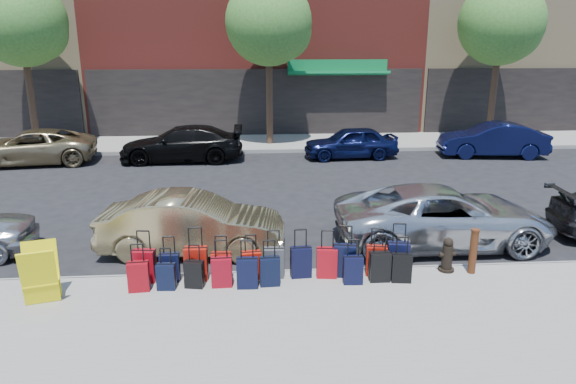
{
  "coord_description": "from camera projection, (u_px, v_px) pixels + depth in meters",
  "views": [
    {
      "loc": [
        -0.39,
        -14.08,
        4.61
      ],
      "look_at": [
        0.54,
        -1.5,
        0.95
      ],
      "focal_mm": 32.0,
      "sensor_mm": 36.0,
      "label": 1
    }
  ],
  "objects": [
    {
      "name": "suitcase_front_10",
      "position": [
        398.0,
        258.0,
        10.28
      ],
      "size": [
        0.46,
        0.3,
        1.05
      ],
      "rotation": [
        0.0,
        0.0,
        -0.15
      ],
      "color": "black",
      "rests_on": "sidewalk_near"
    },
    {
      "name": "suitcase_back_10",
      "position": [
        401.0,
        268.0,
        9.94
      ],
      "size": [
        0.4,
        0.27,
        0.9
      ],
      "rotation": [
        0.0,
        0.0,
        -0.13
      ],
      "color": "black",
      "rests_on": "sidewalk_near"
    },
    {
      "name": "suitcase_front_6",
      "position": [
        301.0,
        262.0,
        10.14
      ],
      "size": [
        0.42,
        0.25,
        0.98
      ],
      "rotation": [
        0.0,
        0.0,
        0.07
      ],
      "color": "black",
      "rests_on": "sidewalk_near"
    },
    {
      "name": "display_rack",
      "position": [
        40.0,
        274.0,
        9.11
      ],
      "size": [
        0.74,
        0.78,
        1.05
      ],
      "rotation": [
        0.0,
        0.0,
        0.27
      ],
      "color": "#FDEC0E",
      "rests_on": "sidewalk_near"
    },
    {
      "name": "car_near_2",
      "position": [
        443.0,
        216.0,
        12.09
      ],
      "size": [
        5.07,
        2.36,
        1.4
      ],
      "primitive_type": "imported",
      "rotation": [
        0.0,
        0.0,
        1.58
      ],
      "color": "silver",
      "rests_on": "ground"
    },
    {
      "name": "suitcase_back_1",
      "position": [
        166.0,
        276.0,
        9.63
      ],
      "size": [
        0.35,
        0.22,
        0.82
      ],
      "rotation": [
        0.0,
        0.0,
        -0.07
      ],
      "color": "black",
      "rests_on": "sidewalk_near"
    },
    {
      "name": "suitcase_front_3",
      "position": [
        221.0,
        267.0,
        9.97
      ],
      "size": [
        0.39,
        0.23,
        0.92
      ],
      "rotation": [
        0.0,
        0.0,
        -0.06
      ],
      "color": "#A6120A",
      "rests_on": "sidewalk_near"
    },
    {
      "name": "suitcase_front_2",
      "position": [
        196.0,
        263.0,
        10.01
      ],
      "size": [
        0.45,
        0.25,
        1.07
      ],
      "rotation": [
        0.0,
        0.0,
        -0.02
      ],
      "color": "#9A1209",
      "rests_on": "sidewalk_near"
    },
    {
      "name": "ground",
      "position": [
        266.0,
        210.0,
        14.8
      ],
      "size": [
        120.0,
        120.0,
        0.0
      ],
      "primitive_type": "plane",
      "color": "black",
      "rests_on": "ground"
    },
    {
      "name": "suitcase_front_8",
      "position": [
        345.0,
        261.0,
        10.16
      ],
      "size": [
        0.47,
        0.32,
        1.05
      ],
      "rotation": [
        0.0,
        0.0,
        -0.2
      ],
      "color": "black",
      "rests_on": "sidewalk_near"
    },
    {
      "name": "tree_center",
      "position": [
        272.0,
        25.0,
        22.44
      ],
      "size": [
        3.8,
        3.8,
        7.27
      ],
      "color": "black",
      "rests_on": "sidewalk_far"
    },
    {
      "name": "suitcase_back_3",
      "position": [
        222.0,
        272.0,
        9.74
      ],
      "size": [
        0.39,
        0.24,
        0.92
      ],
      "rotation": [
        0.0,
        0.0,
        0.03
      ],
      "color": "maroon",
      "rests_on": "sidewalk_near"
    },
    {
      "name": "suitcase_back_9",
      "position": [
        380.0,
        267.0,
        9.96
      ],
      "size": [
        0.4,
        0.23,
        0.94
      ],
      "rotation": [
        0.0,
        0.0,
        -0.01
      ],
      "color": "black",
      "rests_on": "sidewalk_near"
    },
    {
      "name": "sidewalk_far",
      "position": [
        259.0,
        143.0,
        24.36
      ],
      "size": [
        60.0,
        4.0,
        0.15
      ],
      "primitive_type": "cube",
      "color": "gray",
      "rests_on": "ground"
    },
    {
      "name": "curb_near",
      "position": [
        272.0,
        274.0,
        10.49
      ],
      "size": [
        60.0,
        0.08,
        0.15
      ],
      "primitive_type": "cube",
      "color": "gray",
      "rests_on": "ground"
    },
    {
      "name": "tree_left",
      "position": [
        24.0,
        24.0,
        21.7
      ],
      "size": [
        3.8,
        3.8,
        7.27
      ],
      "color": "black",
      "rests_on": "sidewalk_far"
    },
    {
      "name": "suitcase_front_4",
      "position": [
        251.0,
        265.0,
        10.05
      ],
      "size": [
        0.4,
        0.25,
        0.91
      ],
      "rotation": [
        0.0,
        0.0,
        0.13
      ],
      "color": "#B1170B",
      "rests_on": "sidewalk_near"
    },
    {
      "name": "suitcase_back_5",
      "position": [
        270.0,
        271.0,
        9.79
      ],
      "size": [
        0.39,
        0.24,
        0.9
      ],
      "rotation": [
        0.0,
        0.0,
        0.05
      ],
      "color": "black",
      "rests_on": "sidewalk_near"
    },
    {
      "name": "fire_hydrant",
      "position": [
        447.0,
        256.0,
        10.39
      ],
      "size": [
        0.36,
        0.32,
        0.71
      ],
      "rotation": [
        0.0,
        0.0,
        0.15
      ],
      "color": "black",
      "rests_on": "sidewalk_near"
    },
    {
      "name": "tree_right",
      "position": [
        504.0,
        25.0,
        23.18
      ],
      "size": [
        3.8,
        3.8,
        7.27
      ],
      "color": "black",
      "rests_on": "sidewalk_far"
    },
    {
      "name": "suitcase_front_7",
      "position": [
        327.0,
        263.0,
        10.12
      ],
      "size": [
        0.43,
        0.27,
        0.97
      ],
      "rotation": [
        0.0,
        0.0,
        -0.13
      ],
      "color": "#9E0A14",
      "rests_on": "sidewalk_near"
    },
    {
      "name": "suitcase_front_1",
      "position": [
        170.0,
        267.0,
        9.96
      ],
      "size": [
        0.38,
        0.21,
        0.91
      ],
      "rotation": [
        0.0,
        0.0,
        0.01
      ],
      "color": "black",
      "rests_on": "sidewalk_near"
    },
    {
      "name": "bollard",
      "position": [
        473.0,
        251.0,
        10.25
      ],
      "size": [
        0.17,
        0.17,
        0.93
      ],
      "color": "#38190C",
      "rests_on": "sidewalk_near"
    },
    {
      "name": "car_near_1",
      "position": [
        192.0,
        224.0,
        11.59
      ],
      "size": [
        4.24,
        1.77,
        1.36
      ],
      "primitive_type": "imported",
      "rotation": [
        0.0,
        0.0,
        1.49
      ],
      "color": "tan",
      "rests_on": "ground"
    },
    {
      "name": "sidewalk_near",
      "position": [
        278.0,
        326.0,
        8.56
      ],
      "size": [
        60.0,
        4.0,
        0.15
      ],
      "primitive_type": "cube",
      "color": "gray",
      "rests_on": "ground"
    },
    {
      "name": "suitcase_front_0",
      "position": [
        144.0,
        266.0,
        9.93
      ],
      "size": [
        0.45,
        0.28,
        1.03
      ],
      "rotation": [
        0.0,
        0.0,
        -0.1
      ],
      "color": "maroon",
      "rests_on": "sidewalk_near"
    },
    {
      "name": "car_far_0",
      "position": [
        31.0,
        147.0,
        20.25
      ],
      "size": [
        5.15,
        2.88,
        1.36
      ],
      "primitive_type": "imported",
      "rotation": [
        0.0,
        0.0,
        -1.44
      ],
      "color": "#8F7C57",
      "rests_on": "ground"
    },
    {
      "name": "car_far_1",
      "position": [
        182.0,
        144.0,
        20.72
      ],
      "size": [
        4.93,
        2.03,
        1.43
      ],
      "primitive_type": "imported",
      "rotation": [
        0.0,
        0.0,
        -1.57
      ],
      "color": "black",
      "rests_on": "ground"
    },
    {
      "name": "car_far_2",
      "position": [
        351.0,
        142.0,
        21.3
      ],
      "size": [
        3.93,
        1.75,
        1.31
      ],
      "primitive_type": "imported",
      "rotation": [
        0.0,
        0.0,
        -1.52
      ],
      "color": "#0D133B",
      "rests_on": "ground"
    },
    {
      "name": "suitcase_back_0",
      "position": [
        139.0,
        276.0,
        9.56
      ],
      "size": [
        0.4,
        0.25,
        0.92
      ],
      "rotation": [
        0.0,
        0.0,
        0.08
      ],
      "color": "maroon",
      "rests_on": "sidewalk_near"
    },
    {
      "name": "suitcase_front_5",
      "position": [
        274.0,
        263.0,
        10.12
      ],
      "size": [
        0.41,
        0.23,
        0.97
      ],
      "rotation": [
        0.0,
        0.0,
        -0.03
      ],
      "color": "#3D3E43",
      "rests_on": "sidewalk_near"
    },
    {
      "name": "curb_far",
      "position": [
        260.0,
        151.0,
        22.42
      ],
      "size": [
        60.0,
        0.08,
        0.15
      ],
      "primitive_type": "cube",
      "color": "gray",
      "rests_on": "ground"
    },
    {
      "name": "suitcase_back_2",
      "position": [
        194.0,
        274.0,
        9.71
      ],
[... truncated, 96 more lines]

